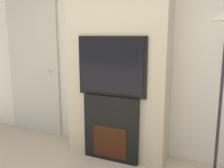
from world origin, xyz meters
TOP-DOWN VIEW (x-y plane):
  - wall_back at (0.00, 2.03)m, footprint 6.00×0.06m
  - chimney_breast at (0.00, 1.81)m, footprint 1.28×0.37m
  - fireplace at (0.00, 1.63)m, footprint 0.71×0.15m
  - television at (0.00, 1.63)m, footprint 0.87×0.07m
  - floor_lamp at (1.20, 1.52)m, footprint 0.32×0.32m
  - entry_door at (-1.50, 1.97)m, footprint 0.94×0.09m

SIDE VIEW (x-z plane):
  - fireplace at x=0.00m, z-range 0.00..0.82m
  - entry_door at x=-1.50m, z-range 0.00..2.08m
  - television at x=0.00m, z-range 0.82..1.53m
  - floor_lamp at x=1.20m, z-range 0.41..2.19m
  - wall_back at x=0.00m, z-range 0.00..2.70m
  - chimney_breast at x=0.00m, z-range 0.00..2.70m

